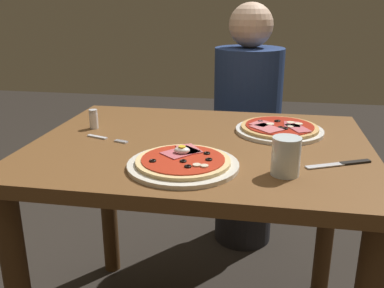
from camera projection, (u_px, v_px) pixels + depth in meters
name	position (u px, v px, depth m)	size (l,w,h in m)	color
dining_table	(200.00, 180.00, 1.39)	(1.05, 0.82, 0.76)	brown
pizza_foreground	(183.00, 163.00, 1.14)	(0.30, 0.30, 0.05)	silver
pizza_across_left	(279.00, 129.00, 1.44)	(0.29, 0.29, 0.03)	white
water_glass_near	(286.00, 159.00, 1.08)	(0.07, 0.07, 0.10)	silver
fork	(104.00, 138.00, 1.38)	(0.15, 0.06, 0.00)	silver
knife	(343.00, 164.00, 1.16)	(0.18, 0.10, 0.01)	silver
salt_shaker	(94.00, 119.00, 1.48)	(0.03, 0.03, 0.07)	white
diner_person	(246.00, 135.00, 2.08)	(0.32, 0.32, 1.18)	black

